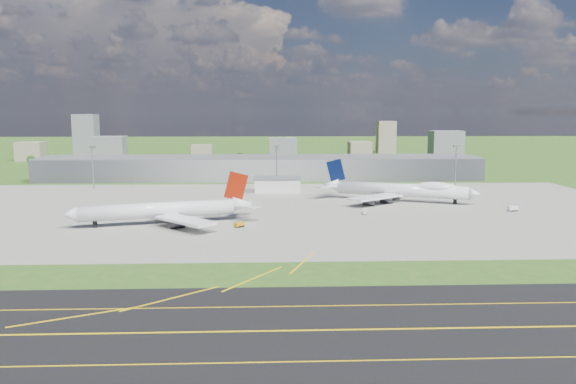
{
  "coord_description": "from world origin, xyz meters",
  "views": [
    {
      "loc": [
        3.52,
        -223.4,
        45.96
      ],
      "look_at": [
        13.81,
        35.64,
        9.0
      ],
      "focal_mm": 35.0,
      "sensor_mm": 36.0,
      "label": 1
    }
  ],
  "objects_px": {
    "airliner_red_twin": "(165,210)",
    "van_white_far": "(513,209)",
    "tug_yellow": "(239,225)",
    "van_white_near": "(364,212)",
    "airliner_blue_quad": "(401,190)"
  },
  "relations": [
    {
      "from": "airliner_blue_quad",
      "to": "van_white_far",
      "type": "height_order",
      "value": "airliner_blue_quad"
    },
    {
      "from": "airliner_red_twin",
      "to": "van_white_near",
      "type": "xyz_separation_m",
      "value": [
        86.25,
        18.13,
        -4.44
      ]
    },
    {
      "from": "van_white_near",
      "to": "van_white_far",
      "type": "xyz_separation_m",
      "value": [
        70.69,
        5.0,
        0.07
      ]
    },
    {
      "from": "van_white_near",
      "to": "van_white_far",
      "type": "distance_m",
      "value": 70.86
    },
    {
      "from": "tug_yellow",
      "to": "van_white_near",
      "type": "xyz_separation_m",
      "value": [
        55.34,
        26.6,
        0.17
      ]
    },
    {
      "from": "airliner_red_twin",
      "to": "van_white_far",
      "type": "bearing_deg",
      "value": 173.33
    },
    {
      "from": "airliner_blue_quad",
      "to": "van_white_far",
      "type": "distance_m",
      "value": 55.3
    },
    {
      "from": "van_white_near",
      "to": "tug_yellow",
      "type": "bearing_deg",
      "value": 120.1
    },
    {
      "from": "airliner_blue_quad",
      "to": "van_white_near",
      "type": "bearing_deg",
      "value": -101.41
    },
    {
      "from": "airliner_blue_quad",
      "to": "tug_yellow",
      "type": "height_order",
      "value": "airliner_blue_quad"
    },
    {
      "from": "tug_yellow",
      "to": "van_white_far",
      "type": "bearing_deg",
      "value": -29.57
    },
    {
      "from": "van_white_near",
      "to": "van_white_far",
      "type": "height_order",
      "value": "van_white_far"
    },
    {
      "from": "airliner_red_twin",
      "to": "van_white_far",
      "type": "height_order",
      "value": "airliner_red_twin"
    },
    {
      "from": "tug_yellow",
      "to": "van_white_far",
      "type": "distance_m",
      "value": 129.93
    },
    {
      "from": "airliner_blue_quad",
      "to": "tug_yellow",
      "type": "distance_m",
      "value": 102.72
    }
  ]
}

